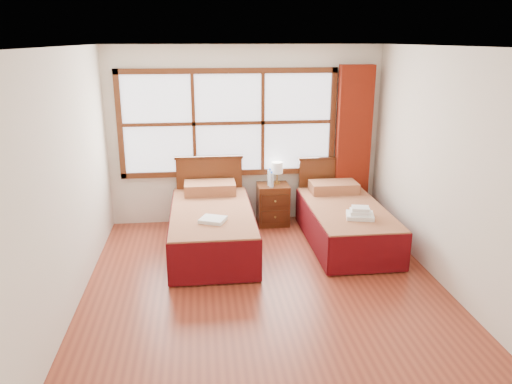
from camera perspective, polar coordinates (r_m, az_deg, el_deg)
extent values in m
plane|color=brown|center=(5.70, 1.04, -10.85)|extent=(4.50, 4.50, 0.00)
plane|color=white|center=(5.03, 1.20, 16.30)|extent=(4.50, 4.50, 0.00)
plane|color=silver|center=(7.40, -1.22, 6.43)|extent=(4.00, 0.00, 4.00)
plane|color=silver|center=(5.34, -20.69, 1.10)|extent=(0.00, 4.50, 4.50)
plane|color=silver|center=(5.82, 21.04, 2.33)|extent=(0.00, 4.50, 4.50)
cube|color=white|center=(7.31, -3.17, 7.88)|extent=(3.00, 0.02, 1.40)
cube|color=#522712|center=(7.45, -3.07, 2.23)|extent=(3.16, 0.06, 0.08)
cube|color=#522712|center=(7.21, -3.26, 13.67)|extent=(3.16, 0.06, 0.08)
cube|color=#522712|center=(7.37, -15.31, 7.37)|extent=(0.08, 0.06, 1.56)
cube|color=#522712|center=(7.54, 8.71, 7.99)|extent=(0.08, 0.06, 1.56)
cube|color=#522712|center=(7.28, -7.13, 7.73)|extent=(0.05, 0.05, 1.40)
cube|color=#522712|center=(7.34, 0.77, 7.94)|extent=(0.05, 0.05, 1.40)
cube|color=#522712|center=(7.29, -3.16, 7.85)|extent=(3.00, 0.05, 0.05)
cube|color=maroon|center=(7.60, 11.04, 5.41)|extent=(0.50, 0.16, 2.30)
cube|color=#411E0D|center=(6.62, -5.00, -5.35)|extent=(0.92, 1.85, 0.30)
cube|color=maroon|center=(6.52, -5.06, -3.10)|extent=(1.03, 2.05, 0.25)
cube|color=#5A090D|center=(6.58, -9.54, -4.48)|extent=(0.03, 2.05, 0.51)
cube|color=#5A090D|center=(6.60, -0.53, -4.16)|extent=(0.03, 2.05, 0.51)
cube|color=#5A090D|center=(5.63, -4.71, -8.11)|extent=(1.03, 0.03, 0.51)
cube|color=maroon|center=(7.16, -5.28, 0.49)|extent=(0.72, 0.42, 0.16)
cube|color=#522712|center=(7.45, -5.31, 0.11)|extent=(0.96, 0.06, 1.00)
cube|color=#411E0D|center=(7.32, -5.42, 3.95)|extent=(1.00, 0.08, 0.04)
cube|color=#411E0D|center=(6.89, 10.19, -4.69)|extent=(0.87, 1.74, 0.28)
cube|color=maroon|center=(6.80, 10.30, -2.66)|extent=(0.97, 1.93, 0.24)
cube|color=#5A090D|center=(6.73, 6.25, -3.98)|extent=(0.03, 1.93, 0.48)
cube|color=#5A090D|center=(7.00, 14.07, -3.55)|extent=(0.03, 1.93, 0.48)
cube|color=#5A090D|center=(6.01, 12.83, -6.99)|extent=(0.97, 0.03, 0.48)
cube|color=maroon|center=(7.38, 8.85, 0.57)|extent=(0.68, 0.40, 0.15)
cube|color=#522712|center=(7.70, 8.21, 0.35)|extent=(0.91, 0.06, 0.94)
cube|color=#411E0D|center=(7.58, 8.36, 3.84)|extent=(0.94, 0.08, 0.04)
cube|color=#522712|center=(7.45, 1.94, -1.40)|extent=(0.46, 0.41, 0.61)
cube|color=#411E0D|center=(7.29, 2.18, -2.85)|extent=(0.40, 0.02, 0.18)
cube|color=#411E0D|center=(7.21, 2.20, -1.03)|extent=(0.40, 0.02, 0.18)
sphere|color=olive|center=(7.27, 2.20, -2.90)|extent=(0.03, 0.03, 0.03)
sphere|color=olive|center=(7.19, 2.22, -1.07)|extent=(0.03, 0.03, 0.03)
cube|color=white|center=(6.07, -4.95, -3.17)|extent=(0.37, 0.35, 0.05)
cube|color=white|center=(6.40, 11.80, -2.67)|extent=(0.39, 0.36, 0.05)
cube|color=white|center=(6.38, 11.82, -2.25)|extent=(0.30, 0.27, 0.05)
cube|color=white|center=(6.37, 11.85, -1.87)|extent=(0.25, 0.22, 0.04)
cylinder|color=#B6893A|center=(7.42, 2.41, 1.06)|extent=(0.10, 0.10, 0.02)
cylinder|color=#B6893A|center=(7.40, 2.42, 1.64)|extent=(0.02, 0.02, 0.14)
cylinder|color=silver|center=(7.36, 2.43, 2.79)|extent=(0.17, 0.17, 0.17)
cylinder|color=silver|center=(7.29, 1.60, 1.62)|extent=(0.07, 0.07, 0.23)
cylinder|color=blue|center=(7.25, 1.61, 2.62)|extent=(0.03, 0.03, 0.03)
cylinder|color=silver|center=(7.21, 1.79, 1.36)|extent=(0.06, 0.06, 0.21)
cylinder|color=blue|center=(7.18, 1.80, 2.27)|extent=(0.03, 0.03, 0.03)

